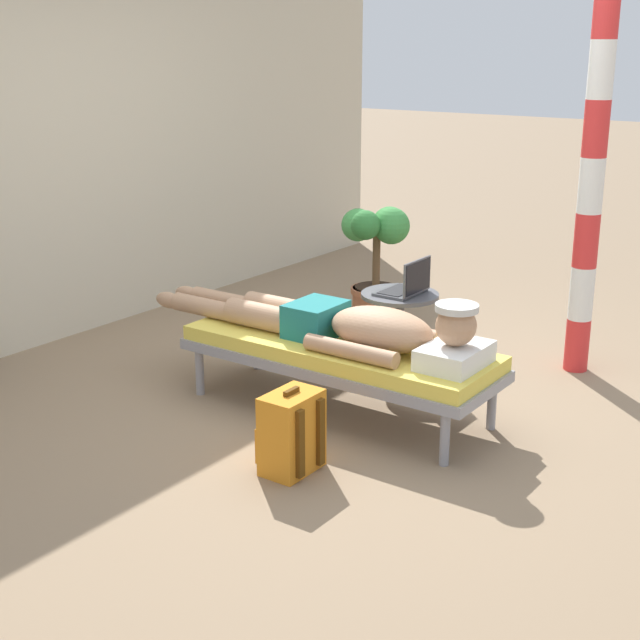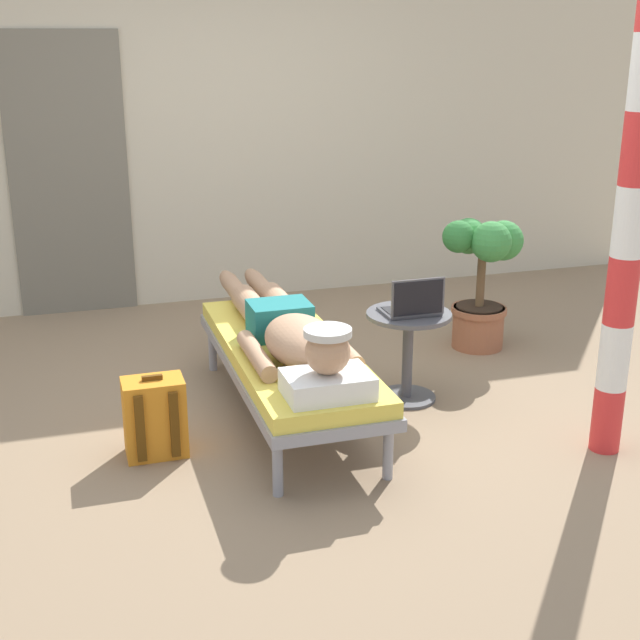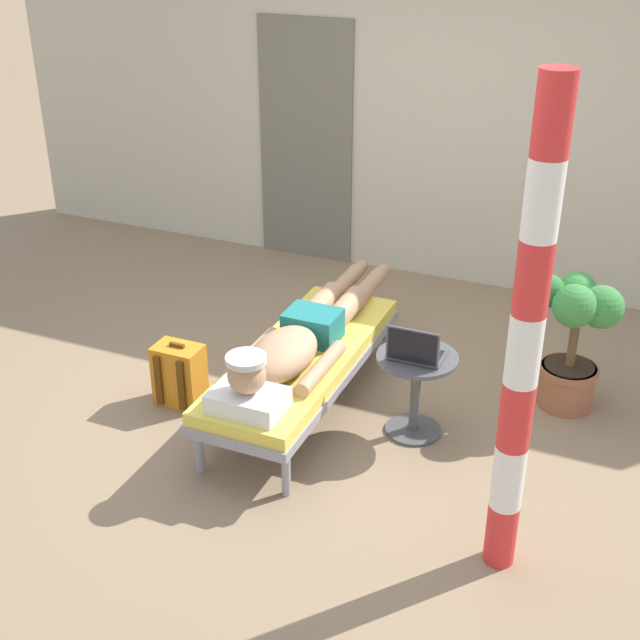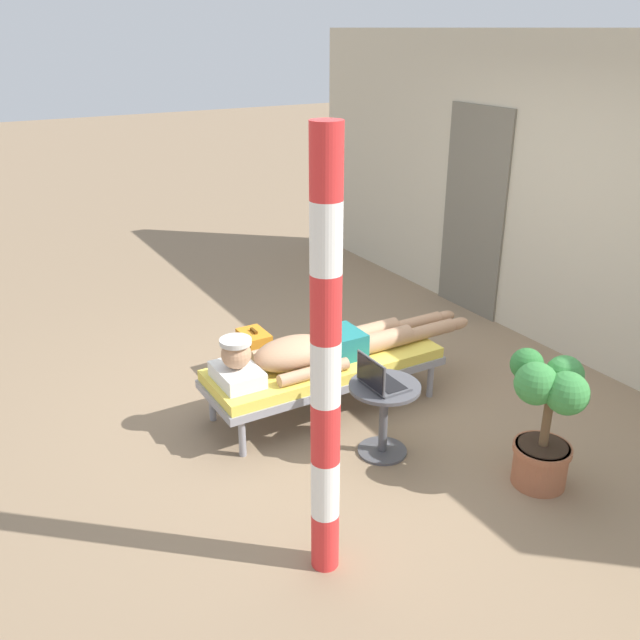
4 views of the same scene
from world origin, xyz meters
TOP-DOWN VIEW (x-y plane):
  - ground_plane at (0.00, 0.00)m, footprint 40.00×40.00m
  - house_wall_back at (-0.07, 2.29)m, footprint 7.60×0.20m
  - house_door_panel at (-1.08, 2.18)m, footprint 0.84×0.03m
  - lounge_chair at (-0.07, -0.13)m, footprint 0.64×1.82m
  - person_reclining at (-0.07, -0.17)m, footprint 0.53×2.17m
  - side_table at (0.64, -0.10)m, footprint 0.48×0.48m
  - laptop at (0.64, -0.15)m, footprint 0.31×0.24m
  - backpack at (-0.82, -0.36)m, footprint 0.30×0.26m
  - potted_plant at (1.44, 0.56)m, footprint 0.56×0.52m
  - porch_post at (1.36, -0.98)m, footprint 0.15×0.15m

SIDE VIEW (x-z plane):
  - ground_plane at x=0.00m, z-range 0.00..0.00m
  - backpack at x=-0.82m, z-range -0.02..0.41m
  - lounge_chair at x=-0.07m, z-range 0.14..0.56m
  - side_table at x=0.64m, z-range 0.09..0.62m
  - potted_plant at x=1.44m, z-range 0.07..0.95m
  - person_reclining at x=-0.07m, z-range 0.36..0.68m
  - laptop at x=0.64m, z-range 0.47..0.69m
  - house_door_panel at x=-1.08m, z-range 0.00..2.04m
  - porch_post at x=1.36m, z-range 0.00..2.35m
  - house_wall_back at x=-0.07m, z-range 0.00..2.70m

